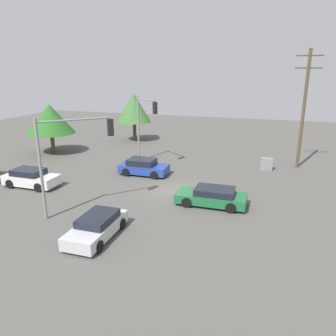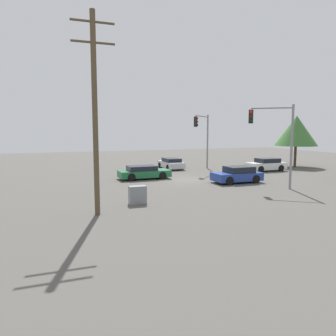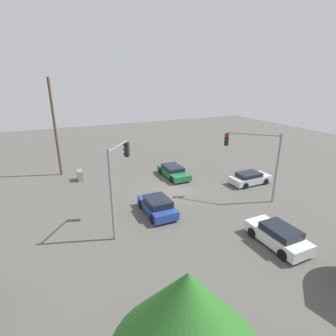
# 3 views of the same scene
# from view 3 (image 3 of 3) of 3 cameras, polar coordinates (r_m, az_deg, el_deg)

# --- Properties ---
(ground_plane) EXTENTS (80.00, 80.00, 0.00)m
(ground_plane) POSITION_cam_3_polar(r_m,az_deg,el_deg) (25.53, 0.87, -4.88)
(ground_plane) COLOR #54514C
(sedan_blue) EXTENTS (4.13, 2.07, 1.38)m
(sedan_blue) POSITION_cam_3_polar(r_m,az_deg,el_deg) (21.18, -2.35, -8.20)
(sedan_blue) COLOR #233D93
(sedan_blue) RESTS_ON ground_plane
(sedan_green) EXTENTS (4.64, 2.06, 1.22)m
(sedan_green) POSITION_cam_3_polar(r_m,az_deg,el_deg) (28.76, 1.18, -0.76)
(sedan_green) COLOR #1E6638
(sedan_green) RESTS_ON ground_plane
(sedan_white) EXTENTS (4.21, 1.97, 1.38)m
(sedan_white) POSITION_cam_3_polar(r_m,az_deg,el_deg) (18.93, 22.80, -13.40)
(sedan_white) COLOR silver
(sedan_white) RESTS_ON ground_plane
(sedan_silver) EXTENTS (1.93, 4.24, 1.23)m
(sedan_silver) POSITION_cam_3_polar(r_m,az_deg,el_deg) (28.16, 17.38, -2.12)
(sedan_silver) COLOR silver
(sedan_silver) RESTS_ON ground_plane
(traffic_signal_main) EXTENTS (3.35, 3.43, 6.14)m
(traffic_signal_main) POSITION_cam_3_polar(r_m,az_deg,el_deg) (23.53, 18.60, 3.02)
(traffic_signal_main) COLOR gray
(traffic_signal_main) RESTS_ON ground_plane
(traffic_signal_cross) EXTENTS (2.71, 2.15, 6.36)m
(traffic_signal_cross) POSITION_cam_3_polar(r_m,az_deg,el_deg) (17.81, -10.87, -1.16)
(traffic_signal_cross) COLOR gray
(traffic_signal_cross) RESTS_ON ground_plane
(utility_pole_tall) EXTENTS (2.20, 0.28, 10.47)m
(utility_pole_tall) POSITION_cam_3_polar(r_m,az_deg,el_deg) (30.59, -23.43, 8.43)
(utility_pole_tall) COLOR brown
(utility_pole_tall) RESTS_ON ground_plane
(electrical_cabinet) EXTENTS (1.04, 0.53, 1.10)m
(electrical_cabinet) POSITION_cam_3_polar(r_m,az_deg,el_deg) (29.31, -18.61, -1.53)
(electrical_cabinet) COLOR gray
(electrical_cabinet) RESTS_ON ground_plane
(tree_behind) EXTENTS (5.01, 5.01, 5.24)m
(tree_behind) POSITION_cam_3_polar(r_m,az_deg,el_deg) (8.96, 4.14, -29.30)
(tree_behind) COLOR brown
(tree_behind) RESTS_ON ground_plane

